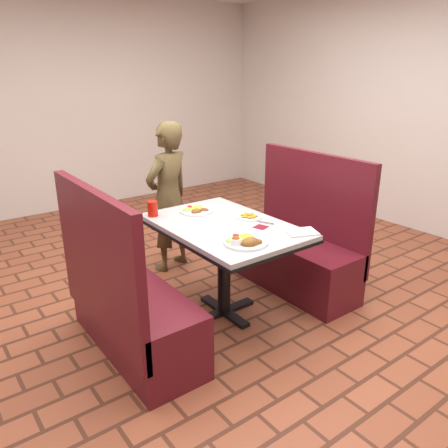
{
  "coord_description": "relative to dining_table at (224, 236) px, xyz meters",
  "views": [
    {
      "loc": [
        -1.82,
        -2.43,
        1.83
      ],
      "look_at": [
        0.0,
        0.0,
        0.75
      ],
      "focal_mm": 35.0,
      "sensor_mm": 36.0,
      "label": 1
    }
  ],
  "objects": [
    {
      "name": "room",
      "position": [
        0.0,
        0.0,
        1.26
      ],
      "size": [
        7.0,
        7.04,
        2.82
      ],
      "color": "brown",
      "rests_on": "ground"
    },
    {
      "name": "dining_table",
      "position": [
        0.0,
        0.0,
        0.0
      ],
      "size": [
        0.81,
        1.21,
        0.75
      ],
      "color": "#AEB1B3",
      "rests_on": "ground"
    },
    {
      "name": "booth_bench_left",
      "position": [
        -0.8,
        0.0,
        -0.32
      ],
      "size": [
        0.47,
        1.2,
        1.17
      ],
      "color": "#5B141E",
      "rests_on": "ground"
    },
    {
      "name": "booth_bench_right",
      "position": [
        0.8,
        0.0,
        -0.32
      ],
      "size": [
        0.47,
        1.2,
        1.17
      ],
      "color": "#5B141E",
      "rests_on": "ground"
    },
    {
      "name": "diner_person",
      "position": [
        0.11,
        1.01,
        0.05
      ],
      "size": [
        0.59,
        0.47,
        1.4
      ],
      "primitive_type": "imported",
      "rotation": [
        0.0,
        0.0,
        3.43
      ],
      "color": "brown",
      "rests_on": "ground"
    },
    {
      "name": "near_dinner_plate",
      "position": [
        -0.12,
        -0.39,
        0.13
      ],
      "size": [
        0.29,
        0.29,
        0.09
      ],
      "rotation": [
        0.0,
        0.0,
        -0.24
      ],
      "color": "white",
      "rests_on": "dining_table"
    },
    {
      "name": "far_dinner_plate",
      "position": [
        -0.01,
        0.37,
        0.12
      ],
      "size": [
        0.26,
        0.26,
        0.07
      ],
      "rotation": [
        0.0,
        0.0,
        0.35
      ],
      "color": "white",
      "rests_on": "dining_table"
    },
    {
      "name": "plantain_plate",
      "position": [
        0.24,
        -0.0,
        0.11
      ],
      "size": [
        0.19,
        0.19,
        0.03
      ],
      "rotation": [
        0.0,
        0.0,
        0.31
      ],
      "color": "white",
      "rests_on": "dining_table"
    },
    {
      "name": "maroon_napkin",
      "position": [
        0.17,
        -0.22,
        0.1
      ],
      "size": [
        0.11,
        0.11,
        0.0
      ],
      "primitive_type": "cube",
      "rotation": [
        0.0,
        0.0,
        0.28
      ],
      "color": "maroon",
      "rests_on": "dining_table"
    },
    {
      "name": "spoon_utensil",
      "position": [
        0.26,
        -0.17,
        0.1
      ],
      "size": [
        0.06,
        0.13,
        0.0
      ],
      "primitive_type": "cube",
      "rotation": [
        0.0,
        0.0,
        0.41
      ],
      "color": "silver",
      "rests_on": "dining_table"
    },
    {
      "name": "red_tumbler",
      "position": [
        -0.33,
        0.48,
        0.16
      ],
      "size": [
        0.08,
        0.08,
        0.12
      ],
      "primitive_type": "cylinder",
      "color": "red",
      "rests_on": "dining_table"
    },
    {
      "name": "paper_napkin",
      "position": [
        0.32,
        -0.47,
        0.1
      ],
      "size": [
        0.26,
        0.23,
        0.01
      ],
      "primitive_type": "cube",
      "rotation": [
        0.0,
        0.0,
        -0.4
      ],
      "color": "white",
      "rests_on": "dining_table"
    },
    {
      "name": "knife_utensil",
      "position": [
        -0.05,
        -0.35,
        0.11
      ],
      "size": [
        0.04,
        0.15,
        0.0
      ],
      "primitive_type": "cube",
      "rotation": [
        0.0,
        0.0,
        -0.2
      ],
      "color": "silver",
      "rests_on": "dining_table"
    },
    {
      "name": "fork_utensil",
      "position": [
        -0.13,
        -0.33,
        0.11
      ],
      "size": [
        0.06,
        0.13,
        0.0
      ],
      "primitive_type": "cube",
      "rotation": [
        0.0,
        0.0,
        -0.42
      ],
      "color": "silver",
      "rests_on": "dining_table"
    },
    {
      "name": "lettuce_shreds",
      "position": [
        0.04,
        0.06,
        0.1
      ],
      "size": [
        0.28,
        0.32,
        0.0
      ],
      "primitive_type": null,
      "color": "#85B448",
      "rests_on": "dining_table"
    }
  ]
}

